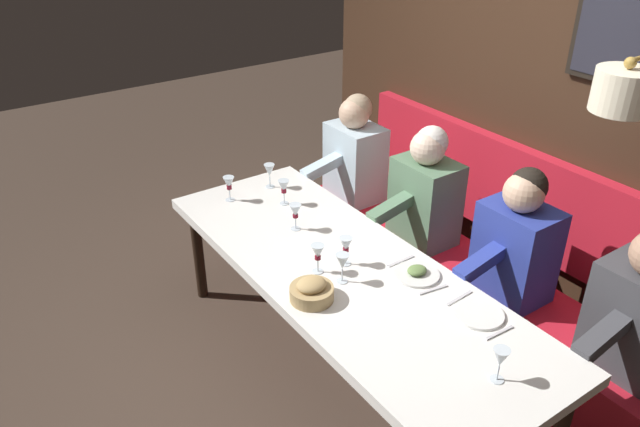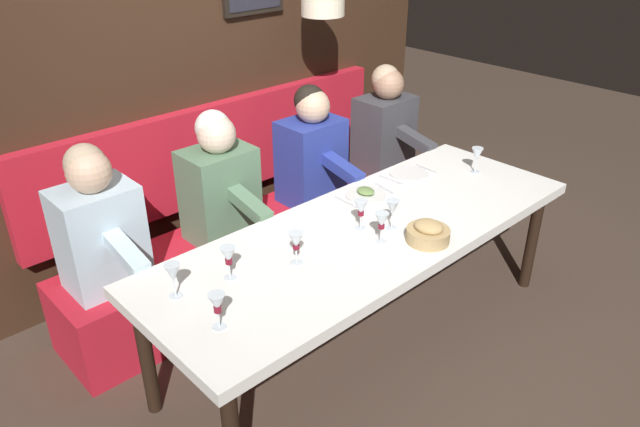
% 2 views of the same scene
% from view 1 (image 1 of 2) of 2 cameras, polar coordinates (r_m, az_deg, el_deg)
% --- Properties ---
extents(ground_plane, '(12.00, 12.00, 0.00)m').
position_cam_1_polar(ground_plane, '(3.75, 2.13, -14.52)').
color(ground_plane, '#423328').
extents(dining_table, '(0.90, 2.54, 0.74)m').
position_cam_1_polar(dining_table, '(3.32, 2.35, -6.06)').
color(dining_table, white).
rests_on(dining_table, ground_plane).
extents(banquette_bench, '(0.52, 2.74, 0.45)m').
position_cam_1_polar(banquette_bench, '(4.09, 12.35, -6.99)').
color(banquette_bench, red).
rests_on(banquette_bench, ground_plane).
extents(back_wall_panel, '(0.59, 3.94, 2.90)m').
position_cam_1_polar(back_wall_panel, '(3.97, 20.08, 9.48)').
color(back_wall_panel, '#382316').
rests_on(back_wall_panel, ground_plane).
extents(diner_nearest, '(0.60, 0.40, 0.79)m').
position_cam_1_polar(diner_nearest, '(3.26, 27.54, -7.64)').
color(diner_nearest, '#3D3D42').
rests_on(diner_nearest, banquette_bench).
extents(diner_near, '(0.60, 0.40, 0.79)m').
position_cam_1_polar(diner_near, '(3.56, 17.75, -2.31)').
color(diner_near, '#283893').
rests_on(diner_near, banquette_bench).
extents(diner_middle, '(0.60, 0.40, 0.79)m').
position_cam_1_polar(diner_middle, '(3.97, 9.72, 2.16)').
color(diner_middle, '#567A5B').
rests_on(diner_middle, banquette_bench).
extents(diner_far, '(0.60, 0.40, 0.79)m').
position_cam_1_polar(diner_far, '(4.47, 3.21, 5.74)').
color(diner_far, silver).
rests_on(diner_far, banquette_bench).
extents(place_setting_0, '(0.24, 0.32, 0.05)m').
position_cam_1_polar(place_setting_0, '(3.27, 8.95, -5.48)').
color(place_setting_0, silver).
rests_on(place_setting_0, dining_table).
extents(place_setting_1, '(0.24, 0.32, 0.01)m').
position_cam_1_polar(place_setting_1, '(3.06, 14.49, -9.02)').
color(place_setting_1, white).
rests_on(place_setting_1, dining_table).
extents(wine_glass_0, '(0.07, 0.07, 0.16)m').
position_cam_1_polar(wine_glass_0, '(3.58, -2.30, 0.16)').
color(wine_glass_0, silver).
rests_on(wine_glass_0, dining_table).
extents(wine_glass_1, '(0.07, 0.07, 0.16)m').
position_cam_1_polar(wine_glass_1, '(4.08, -4.71, 3.94)').
color(wine_glass_1, silver).
rests_on(wine_glass_1, dining_table).
extents(wine_glass_2, '(0.07, 0.07, 0.16)m').
position_cam_1_polar(wine_glass_2, '(3.20, -0.21, -3.70)').
color(wine_glass_2, silver).
rests_on(wine_glass_2, dining_table).
extents(wine_glass_3, '(0.07, 0.07, 0.16)m').
position_cam_1_polar(wine_glass_3, '(2.68, 16.38, -12.77)').
color(wine_glass_3, silver).
rests_on(wine_glass_3, dining_table).
extents(wine_glass_4, '(0.07, 0.07, 0.16)m').
position_cam_1_polar(wine_glass_4, '(3.26, 2.41, -3.00)').
color(wine_glass_4, silver).
rests_on(wine_glass_4, dining_table).
extents(wine_glass_5, '(0.07, 0.07, 0.16)m').
position_cam_1_polar(wine_glass_5, '(3.86, -3.38, 2.43)').
color(wine_glass_5, silver).
rests_on(wine_glass_5, dining_table).
extents(wine_glass_6, '(0.07, 0.07, 0.16)m').
position_cam_1_polar(wine_glass_6, '(3.94, -8.43, 2.73)').
color(wine_glass_6, silver).
rests_on(wine_glass_6, dining_table).
extents(wine_glass_7, '(0.07, 0.07, 0.16)m').
position_cam_1_polar(wine_glass_7, '(3.13, 2.09, -4.56)').
color(wine_glass_7, silver).
rests_on(wine_glass_7, dining_table).
extents(bread_bowl, '(0.22, 0.22, 0.12)m').
position_cam_1_polar(bread_bowl, '(3.04, -0.78, -7.19)').
color(bread_bowl, tan).
rests_on(bread_bowl, dining_table).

